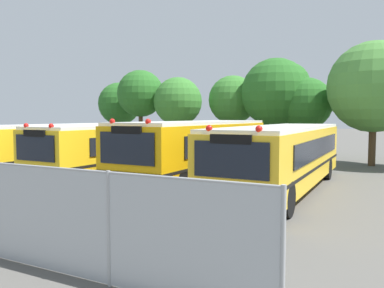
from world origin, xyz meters
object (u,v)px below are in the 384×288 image
at_px(school_bus_2, 199,148).
at_px(tree_0, 122,103).
at_px(school_bus_1, 127,147).
at_px(school_bus_3, 283,155).
at_px(tree_3, 233,101).
at_px(tree_6, 379,87).
at_px(school_bus_0, 65,145).
at_px(tree_5, 308,104).
at_px(tree_2, 177,102).
at_px(tree_4, 278,91).
at_px(tree_1, 140,94).

bearing_deg(school_bus_2, tree_0, -41.53).
relative_size(school_bus_2, tree_0, 1.81).
xyz_separation_m(school_bus_1, school_bus_3, (7.42, -0.35, 0.01)).
height_order(tree_0, tree_3, tree_3).
bearing_deg(tree_6, school_bus_0, -145.76).
relative_size(school_bus_0, tree_3, 1.68).
height_order(tree_5, tree_6, tree_6).
bearing_deg(school_bus_1, school_bus_0, 6.66).
bearing_deg(tree_2, tree_5, 7.06).
bearing_deg(tree_6, tree_2, 177.52).
xyz_separation_m(school_bus_0, tree_6, (13.89, 9.46, 3.08)).
bearing_deg(tree_5, school_bus_3, -83.71).
bearing_deg(school_bus_2, school_bus_1, 0.11).
bearing_deg(tree_6, school_bus_3, -106.70).
xyz_separation_m(school_bus_1, school_bus_2, (3.74, -0.03, 0.09)).
bearing_deg(tree_4, tree_1, -172.04).
bearing_deg(tree_1, school_bus_2, -44.78).
height_order(tree_0, tree_5, tree_0).
xyz_separation_m(school_bus_1, tree_5, (6.19, 10.81, 2.25)).
bearing_deg(school_bus_0, tree_3, -109.64).
relative_size(school_bus_2, tree_1, 1.62).
bearing_deg(tree_3, tree_2, -151.77).
relative_size(school_bus_3, tree_6, 1.55).
distance_m(school_bus_3, tree_0, 20.34).
bearing_deg(tree_5, tree_6, -22.34).
bearing_deg(tree_1, school_bus_0, -76.94).
xyz_separation_m(school_bus_0, tree_0, (-5.34, 11.75, 2.53)).
height_order(school_bus_3, tree_6, tree_6).
distance_m(school_bus_3, tree_6, 10.37).
distance_m(school_bus_2, tree_3, 12.25).
relative_size(tree_1, tree_5, 1.19).
distance_m(tree_2, tree_4, 7.11).
bearing_deg(tree_4, school_bus_0, -124.68).
relative_size(school_bus_3, tree_3, 1.89).
xyz_separation_m(school_bus_3, tree_1, (-13.34, 9.92, 3.13)).
height_order(school_bus_2, tree_4, tree_4).
xyz_separation_m(school_bus_1, tree_4, (4.19, 10.98, 3.10)).
relative_size(school_bus_0, tree_0, 1.72).
xyz_separation_m(tree_3, tree_6, (9.54, -2.45, 0.50)).
distance_m(school_bus_3, tree_5, 11.46).
distance_m(tree_1, tree_2, 3.21).
xyz_separation_m(school_bus_3, tree_5, (-1.23, 11.17, 2.24)).
height_order(school_bus_0, tree_0, tree_0).
xyz_separation_m(tree_2, tree_4, (6.97, 1.27, 0.60)).
xyz_separation_m(school_bus_3, tree_2, (-10.20, 10.06, 2.49)).
bearing_deg(tree_1, tree_5, 5.89).
height_order(tree_1, tree_6, tree_6).
height_order(tree_0, tree_6, tree_6).
height_order(school_bus_3, tree_2, tree_2).
bearing_deg(tree_4, tree_6, -16.83).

